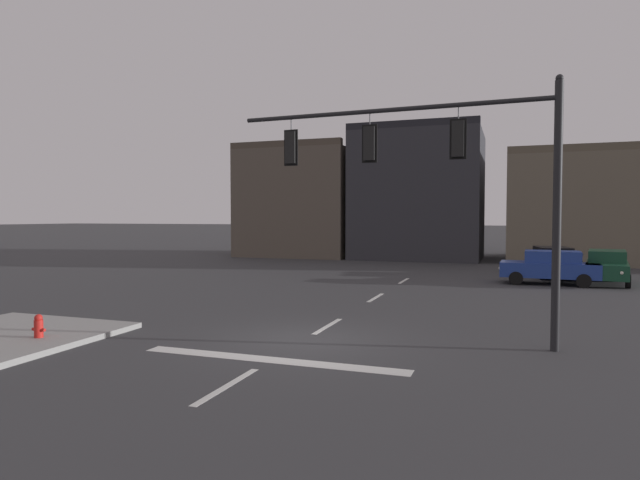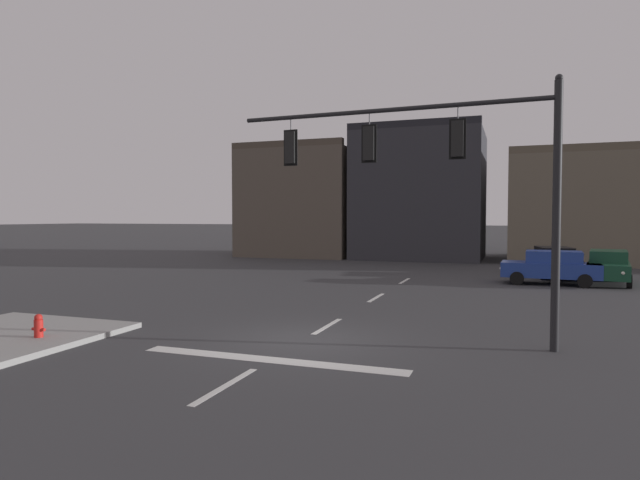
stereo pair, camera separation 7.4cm
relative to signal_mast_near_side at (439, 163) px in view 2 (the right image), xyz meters
The scene contains 9 objects.
ground_plane 5.80m from the signal_mast_near_side, 160.86° to the right, with size 400.00×400.00×0.00m, color #353538.
stop_bar_paint 6.50m from the signal_mast_near_side, 136.47° to the right, with size 6.40×0.50×0.01m, color silver.
lane_centreline 5.75m from the signal_mast_near_side, 165.66° to the left, with size 0.16×26.40×0.01m.
signal_mast_near_side is the anchor object (origin of this frame).
car_lot_nearside 18.24m from the signal_mast_near_side, 77.33° to the left, with size 2.42×4.63×1.61m.
car_lot_middle 16.67m from the signal_mast_near_side, 67.71° to the left, with size 2.42×4.63×1.61m.
car_lot_farside 14.74m from the signal_mast_near_side, 75.62° to the left, with size 4.52×2.07×1.61m.
fire_hydrant 11.13m from the signal_mast_near_side, 159.14° to the right, with size 0.40×0.30×0.75m.
building_row 30.42m from the signal_mast_near_side, 77.62° to the left, with size 45.95×13.17×10.54m.
Camera 2 is at (5.14, -13.00, 3.23)m, focal length 30.38 mm.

